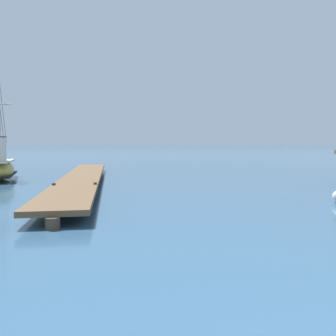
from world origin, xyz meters
name	(u,v)px	position (x,y,z in m)	size (l,w,h in m)	color
floating_dock	(82,178)	(-6.24, 17.29, 0.36)	(3.40, 18.49, 0.53)	brown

